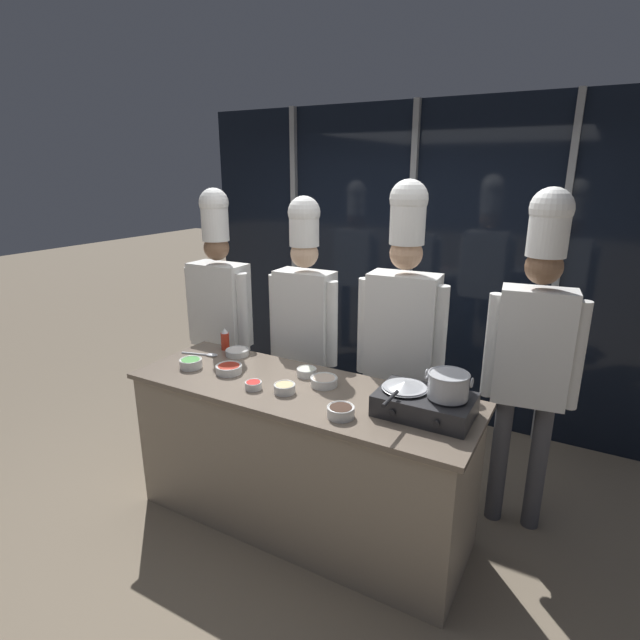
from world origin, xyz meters
The scene contains 20 objects.
ground_plane centered at (0.00, 0.00, 0.00)m, with size 24.00×24.00×0.00m, color #7F705B.
window_wall_back centered at (0.00, 1.87, 1.35)m, with size 4.13×0.09×2.70m.
demo_counter centered at (0.00, 0.00, 0.47)m, with size 2.11×0.71×0.93m.
portable_stove centered at (0.75, 0.04, 0.99)m, with size 0.49×0.34×0.13m.
frying_pan centered at (0.63, 0.03, 1.07)m, with size 0.25×0.42×0.04m.
stock_pot centered at (0.86, 0.04, 1.12)m, with size 0.24×0.21×0.13m.
squeeze_bottle_chili centered at (-0.80, 0.30, 1.00)m, with size 0.06×0.06×0.16m.
prep_bowl_ginger centered at (-0.04, -0.10, 0.96)m, with size 0.13×0.13×0.05m.
prep_bowl_rice centered at (-0.65, 0.25, 0.95)m, with size 0.16×0.16×0.04m.
prep_bowl_chili_flakes centered at (-0.50, -0.03, 0.96)m, with size 0.17×0.17×0.05m.
prep_bowl_chicken centered at (0.11, 0.10, 0.96)m, with size 0.16×0.16×0.05m.
prep_bowl_bean_sprouts centered at (-0.05, 0.17, 0.96)m, with size 0.12×0.12×0.05m.
prep_bowl_bell_pepper centered at (-0.22, -0.15, 0.96)m, with size 0.10×0.10×0.05m.
prep_bowl_soy_glaze centered at (0.38, -0.20, 0.96)m, with size 0.15×0.15×0.06m.
prep_bowl_scallions centered at (-0.77, -0.08, 0.96)m, with size 0.15×0.15×0.06m.
serving_spoon_slotted centered at (-0.83, 0.14, 0.94)m, with size 0.27×0.11×0.02m.
chef_head centered at (-1.11, 0.62, 1.16)m, with size 0.59×0.24×2.03m.
chef_sous centered at (-0.35, 0.65, 1.17)m, with size 0.55×0.22×1.99m.
chef_line centered at (0.40, 0.61, 1.23)m, with size 0.58×0.26×2.11m.
chef_pastry centered at (1.17, 0.66, 1.24)m, with size 0.53×0.26×2.08m.
Camera 1 is at (1.43, -2.28, 2.17)m, focal length 28.00 mm.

